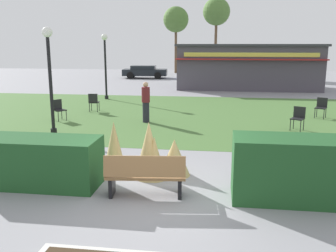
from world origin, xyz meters
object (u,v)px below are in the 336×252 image
cafe_chair_west (94,101)px  tree_left_bg (176,20)px  food_kiosk (247,66)px  lamppost_mid (49,67)px  trash_bin (314,186)px  parked_car_west_slot (145,71)px  parked_car_center_slot (203,72)px  lamppost_far (105,58)px  cafe_chair_east (298,116)px  cafe_chair_center (59,108)px  park_bench (145,175)px  cafe_chair_north (321,106)px  tree_right_bg (216,12)px  person_strolling (146,102)px

cafe_chair_west → tree_left_bg: tree_left_bg is taller
food_kiosk → lamppost_mid: bearing=-116.8°
trash_bin → parked_car_west_slot: parked_car_west_slot is taller
lamppost_mid → parked_car_center_slot: bearing=79.3°
tree_left_bg → parked_car_west_slot: bearing=-107.9°
tree_left_bg → food_kiosk: bearing=-63.6°
food_kiosk → parked_car_center_slot: food_kiosk is taller
cafe_chair_west → parked_car_center_slot: 18.88m
lamppost_far → cafe_chair_west: size_ratio=4.25×
cafe_chair_east → tree_left_bg: tree_left_bg is taller
trash_bin → cafe_chair_center: 11.44m
cafe_chair_west → parked_car_west_slot: 18.40m
park_bench → cafe_chair_north: 11.36m
cafe_chair_east → cafe_chair_north: bearing=60.6°
lamppost_mid → food_kiosk: 17.59m
food_kiosk → parked_car_west_slot: 11.73m
lamppost_far → parked_car_center_slot: (5.05, 14.11, -1.76)m
cafe_chair_west → tree_left_bg: bearing=87.7°
tree_right_bg → cafe_chair_west: bearing=-103.2°
tree_left_bg → cafe_chair_north: bearing=-69.5°
cafe_chair_north → parked_car_center_slot: (-6.09, 18.43, 0.12)m
lamppost_mid → lamppost_far: (-0.72, 8.81, 0.00)m
parked_car_west_slot → tree_left_bg: 8.83m
lamppost_mid → parked_car_center_slot: 23.39m
tree_right_bg → lamppost_mid: bearing=-101.0°
lamppost_far → trash_bin: bearing=-58.0°
lamppost_mid → cafe_chair_north: (10.42, 4.50, -1.87)m
lamppost_mid → cafe_chair_west: size_ratio=4.25×
cafe_chair_north → trash_bin: bearing=-104.8°
trash_bin → cafe_chair_east: 6.93m
park_bench → lamppost_far: (-5.15, 13.97, 1.92)m
park_bench → trash_bin: bearing=2.6°
cafe_chair_center → tree_right_bg: bearing=76.2°
park_bench → lamppost_mid: 7.07m
food_kiosk → parked_car_west_slot: food_kiosk is taller
cafe_chair_center → tree_right_bg: 26.86m
lamppost_mid → parked_car_center_slot: size_ratio=0.88×
cafe_chair_east → person_strolling: size_ratio=0.53×
person_strolling → park_bench: bearing=-97.3°
park_bench → food_kiosk: 21.17m
park_bench → cafe_chair_center: bearing=125.0°
lamppost_far → food_kiosk: lamppost_far is taller
food_kiosk → tree_left_bg: 16.24m
cafe_chair_west → cafe_chair_east: same height
person_strolling → cafe_chair_center: bearing=163.3°
trash_bin → cafe_chair_north: cafe_chair_north is taller
trash_bin → lamppost_mid: bearing=147.6°
lamppost_mid → tree_right_bg: size_ratio=0.48×
park_bench → cafe_chair_north: park_bench is taller
park_bench → parked_car_center_slot: size_ratio=0.41×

